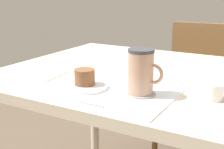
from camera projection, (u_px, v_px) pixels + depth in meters
name	position (u px, v px, depth m)	size (l,w,h in m)	color
dining_table	(153.00, 92.00, 1.23)	(1.18, 0.91, 0.74)	beige
wooden_chair	(195.00, 82.00, 2.00)	(0.45, 0.45, 0.84)	brown
placemat	(106.00, 92.00, 0.99)	(0.43, 0.29, 0.00)	white
pastry_plate	(85.00, 86.00, 1.02)	(0.15, 0.15, 0.01)	white
pastry	(85.00, 77.00, 1.02)	(0.07, 0.07, 0.05)	brown
coffee_coaster	(140.00, 94.00, 0.96)	(0.09, 0.09, 0.01)	#99999E
coffee_mug	(141.00, 71.00, 0.94)	(0.11, 0.08, 0.14)	tan
teaspoon	(84.00, 102.00, 0.89)	(0.01, 0.01, 0.13)	silver
paper_napkin	(41.00, 75.00, 1.19)	(0.15, 0.15, 0.00)	silver
sugar_bowl	(212.00, 91.00, 0.93)	(0.07, 0.07, 0.05)	white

